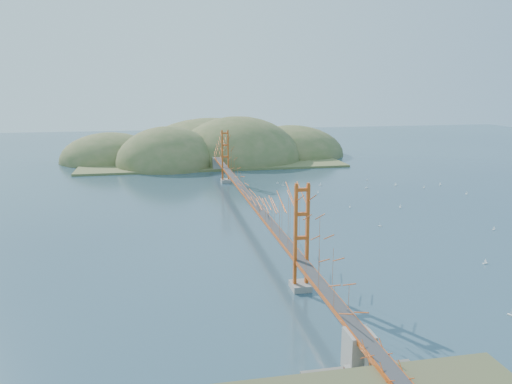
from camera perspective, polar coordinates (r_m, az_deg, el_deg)
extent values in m
plane|color=#2C4758|center=(82.77, -0.70, -2.89)|extent=(320.00, 320.00, 0.00)
cube|color=gray|center=(54.99, 5.09, -10.65)|extent=(2.00, 2.40, 0.70)
cube|color=gray|center=(111.56, -3.50, 1.28)|extent=(2.00, 2.40, 0.70)
cube|color=#C64C16|center=(81.96, -0.70, -0.67)|extent=(1.40, 92.00, 0.16)
cube|color=#C64C16|center=(82.00, -0.70, -0.81)|extent=(1.33, 92.00, 0.24)
cube|color=#38383A|center=(81.93, -0.71, -0.60)|extent=(1.19, 92.00, 0.03)
cube|color=gray|center=(40.91, 11.65, -17.45)|extent=(2.00, 2.20, 3.30)
cube|color=gray|center=(126.96, -4.48, 3.22)|extent=(2.20, 2.60, 3.30)
cube|color=#C64C16|center=(35.44, 15.73, -19.67)|extent=(1.40, 12.00, 0.16)
cube|color=#C64C16|center=(35.57, 15.70, -20.01)|extent=(1.33, 12.00, 0.30)
cube|color=gray|center=(37.90, 14.12, -20.52)|extent=(0.50, 0.70, 2.95)
cube|color=gray|center=(39.43, 12.82, -19.04)|extent=(0.50, 0.70, 2.95)
cube|color=maroon|center=(40.18, 13.19, -19.85)|extent=(3.70, 2.30, 0.75)
cube|color=gray|center=(39.96, 13.22, -19.34)|extent=(3.70, 2.30, 0.10)
cylinder|color=white|center=(39.73, 13.26, -18.78)|extent=(0.03, 0.03, 1.00)
cube|color=olive|center=(144.86, -5.31, 3.79)|extent=(70.00, 40.00, 0.60)
ellipsoid|color=olive|center=(136.30, -9.99, 3.00)|extent=(28.00, 28.00, 21.00)
ellipsoid|color=olive|center=(143.96, -2.05, 3.68)|extent=(36.00, 36.00, 25.00)
ellipsoid|color=olive|center=(155.46, 4.06, 4.30)|extent=(32.00, 32.00, 18.00)
ellipsoid|color=olive|center=(148.75, -16.28, 3.47)|extent=(28.00, 28.00, 16.00)
ellipsoid|color=olive|center=(158.88, -5.12, 4.46)|extent=(44.00, 44.00, 22.00)
cube|color=white|center=(108.12, 3.10, 0.77)|extent=(0.63, 0.42, 0.11)
cylinder|color=white|center=(108.05, 3.11, 0.94)|extent=(0.02, 0.02, 0.66)
cube|color=white|center=(54.89, 27.11, -12.42)|extent=(0.48, 0.64, 0.11)
cylinder|color=white|center=(54.76, 27.14, -12.09)|extent=(0.02, 0.02, 0.67)
cube|color=white|center=(79.90, 13.96, -3.79)|extent=(0.51, 0.44, 0.09)
cylinder|color=white|center=(79.82, 13.97, -3.60)|extent=(0.01, 0.01, 0.56)
cube|color=white|center=(110.42, 2.50, 1.02)|extent=(0.53, 0.28, 0.09)
cylinder|color=white|center=(110.36, 2.50, 1.16)|extent=(0.01, 0.01, 0.55)
cube|color=white|center=(108.46, 22.93, -0.17)|extent=(0.20, 0.55, 0.10)
cylinder|color=white|center=(108.40, 22.94, -0.02)|extent=(0.02, 0.02, 0.59)
cube|color=white|center=(115.52, 20.30, 0.76)|extent=(0.65, 0.40, 0.11)
cylinder|color=white|center=(115.46, 20.32, 0.93)|extent=(0.02, 0.02, 0.68)
cube|color=white|center=(83.94, 25.53, -3.88)|extent=(0.56, 0.36, 0.10)
cylinder|color=white|center=(83.87, 25.55, -3.69)|extent=(0.02, 0.02, 0.58)
cube|color=white|center=(111.38, 18.65, 0.47)|extent=(0.59, 0.50, 0.11)
cylinder|color=white|center=(111.32, 18.66, 0.64)|extent=(0.02, 0.02, 0.65)
cube|color=white|center=(107.83, 12.52, 0.46)|extent=(0.62, 0.34, 0.11)
cylinder|color=white|center=(107.77, 12.53, 0.63)|extent=(0.02, 0.02, 0.64)
cube|color=white|center=(68.14, 24.72, -7.42)|extent=(0.60, 0.24, 0.11)
cylinder|color=white|center=(68.04, 24.74, -7.16)|extent=(0.02, 0.02, 0.64)
cube|color=white|center=(112.25, 15.66, 0.76)|extent=(0.66, 0.35, 0.11)
cylinder|color=white|center=(112.18, 15.67, 0.93)|extent=(0.02, 0.02, 0.68)
cube|color=white|center=(90.69, 10.69, -1.71)|extent=(0.29, 0.53, 0.09)
cylinder|color=white|center=(90.63, 10.69, -1.54)|extent=(0.01, 0.01, 0.55)
cube|color=white|center=(108.74, 7.37, 0.76)|extent=(0.63, 0.23, 0.11)
cylinder|color=white|center=(108.67, 7.38, 0.93)|extent=(0.02, 0.02, 0.68)
cube|color=white|center=(92.78, 16.17, -1.67)|extent=(0.26, 0.60, 0.11)
cylinder|color=white|center=(92.71, 16.18, -1.48)|extent=(0.02, 0.02, 0.63)
cube|color=white|center=(116.50, 12.60, 1.33)|extent=(0.37, 0.52, 0.09)
cylinder|color=white|center=(116.45, 12.60, 1.46)|extent=(0.01, 0.01, 0.54)
cube|color=white|center=(101.52, 7.08, -0.07)|extent=(0.42, 0.62, 0.11)
cylinder|color=white|center=(101.45, 7.09, 0.10)|extent=(0.02, 0.02, 0.64)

